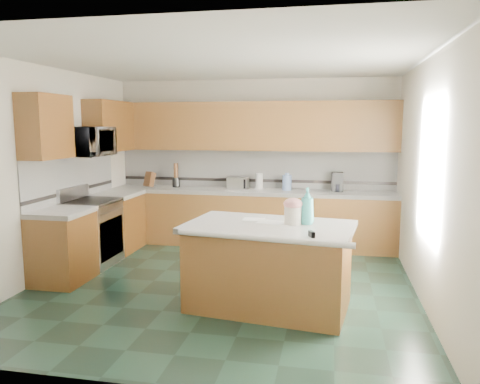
% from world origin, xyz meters
% --- Properties ---
extents(floor, '(4.60, 4.60, 0.00)m').
position_xyz_m(floor, '(0.00, 0.00, 0.00)').
color(floor, black).
rests_on(floor, ground).
extents(ceiling, '(4.60, 4.60, 0.00)m').
position_xyz_m(ceiling, '(0.00, 0.00, 2.70)').
color(ceiling, white).
rests_on(ceiling, ground).
extents(wall_back, '(4.60, 0.04, 2.70)m').
position_xyz_m(wall_back, '(0.00, 2.32, 1.35)').
color(wall_back, silver).
rests_on(wall_back, ground).
extents(wall_front, '(4.60, 0.04, 2.70)m').
position_xyz_m(wall_front, '(0.00, -2.32, 1.35)').
color(wall_front, silver).
rests_on(wall_front, ground).
extents(wall_left, '(0.04, 4.60, 2.70)m').
position_xyz_m(wall_left, '(-2.32, 0.00, 1.35)').
color(wall_left, silver).
rests_on(wall_left, ground).
extents(wall_right, '(0.04, 4.60, 2.70)m').
position_xyz_m(wall_right, '(2.32, 0.00, 1.35)').
color(wall_right, silver).
rests_on(wall_right, ground).
extents(back_base_cab, '(4.60, 0.60, 0.86)m').
position_xyz_m(back_base_cab, '(0.00, 2.00, 0.43)').
color(back_base_cab, '#361D08').
rests_on(back_base_cab, ground).
extents(back_countertop, '(4.60, 0.64, 0.06)m').
position_xyz_m(back_countertop, '(0.00, 2.00, 0.89)').
color(back_countertop, white).
rests_on(back_countertop, back_base_cab).
extents(back_upper_cab, '(4.60, 0.33, 0.78)m').
position_xyz_m(back_upper_cab, '(0.00, 2.13, 1.94)').
color(back_upper_cab, '#361D08').
rests_on(back_upper_cab, wall_back).
extents(back_backsplash, '(4.60, 0.02, 0.63)m').
position_xyz_m(back_backsplash, '(0.00, 2.29, 1.24)').
color(back_backsplash, silver).
rests_on(back_backsplash, back_countertop).
extents(back_accent_band, '(4.60, 0.01, 0.05)m').
position_xyz_m(back_accent_band, '(0.00, 2.28, 1.04)').
color(back_accent_band, black).
rests_on(back_accent_band, back_countertop).
extents(left_base_cab_rear, '(0.60, 0.82, 0.86)m').
position_xyz_m(left_base_cab_rear, '(-2.00, 1.29, 0.43)').
color(left_base_cab_rear, '#361D08').
rests_on(left_base_cab_rear, ground).
extents(left_counter_rear, '(0.64, 0.82, 0.06)m').
position_xyz_m(left_counter_rear, '(-2.00, 1.29, 0.89)').
color(left_counter_rear, white).
rests_on(left_counter_rear, left_base_cab_rear).
extents(left_base_cab_front, '(0.60, 0.72, 0.86)m').
position_xyz_m(left_base_cab_front, '(-2.00, -0.24, 0.43)').
color(left_base_cab_front, '#361D08').
rests_on(left_base_cab_front, ground).
extents(left_counter_front, '(0.64, 0.72, 0.06)m').
position_xyz_m(left_counter_front, '(-2.00, -0.24, 0.89)').
color(left_counter_front, white).
rests_on(left_counter_front, left_base_cab_front).
extents(left_backsplash, '(0.02, 2.30, 0.63)m').
position_xyz_m(left_backsplash, '(-2.29, 0.55, 1.24)').
color(left_backsplash, silver).
rests_on(left_backsplash, wall_left).
extents(left_accent_band, '(0.01, 2.30, 0.05)m').
position_xyz_m(left_accent_band, '(-2.28, 0.55, 1.04)').
color(left_accent_band, black).
rests_on(left_accent_band, wall_left).
extents(left_upper_cab_rear, '(0.33, 1.09, 0.78)m').
position_xyz_m(left_upper_cab_rear, '(-2.13, 1.42, 1.94)').
color(left_upper_cab_rear, '#361D08').
rests_on(left_upper_cab_rear, wall_left).
extents(left_upper_cab_front, '(0.33, 0.72, 0.78)m').
position_xyz_m(left_upper_cab_front, '(-2.13, -0.24, 1.94)').
color(left_upper_cab_front, '#361D08').
rests_on(left_upper_cab_front, wall_left).
extents(range_body, '(0.60, 0.76, 0.88)m').
position_xyz_m(range_body, '(-2.00, 0.50, 0.44)').
color(range_body, '#B7B7BC').
rests_on(range_body, ground).
extents(range_oven_door, '(0.02, 0.68, 0.55)m').
position_xyz_m(range_oven_door, '(-1.71, 0.50, 0.40)').
color(range_oven_door, black).
rests_on(range_oven_door, range_body).
extents(range_cooktop, '(0.62, 0.78, 0.04)m').
position_xyz_m(range_cooktop, '(-2.00, 0.50, 0.90)').
color(range_cooktop, black).
rests_on(range_cooktop, range_body).
extents(range_handle, '(0.02, 0.66, 0.02)m').
position_xyz_m(range_handle, '(-1.68, 0.50, 0.78)').
color(range_handle, '#B7B7BC').
rests_on(range_handle, range_body).
extents(range_backguard, '(0.06, 0.76, 0.18)m').
position_xyz_m(range_backguard, '(-2.26, 0.50, 1.02)').
color(range_backguard, '#B7B7BC').
rests_on(range_backguard, range_body).
extents(microwave, '(0.50, 0.73, 0.41)m').
position_xyz_m(microwave, '(-2.00, 0.50, 1.73)').
color(microwave, '#B7B7BC').
rests_on(microwave, wall_left).
extents(island_base, '(1.76, 1.15, 0.86)m').
position_xyz_m(island_base, '(0.65, -0.57, 0.43)').
color(island_base, '#361D08').
rests_on(island_base, ground).
extents(island_top, '(1.87, 1.26, 0.06)m').
position_xyz_m(island_top, '(0.65, -0.57, 0.89)').
color(island_top, white).
rests_on(island_top, island_base).
extents(island_bullnose, '(1.74, 0.29, 0.06)m').
position_xyz_m(island_bullnose, '(0.65, -1.09, 0.89)').
color(island_bullnose, white).
rests_on(island_bullnose, island_base).
extents(treat_jar, '(0.22, 0.22, 0.19)m').
position_xyz_m(treat_jar, '(0.89, -0.53, 1.01)').
color(treat_jar, silver).
rests_on(treat_jar, island_top).
extents(treat_jar_lid, '(0.20, 0.20, 0.12)m').
position_xyz_m(treat_jar_lid, '(0.89, -0.53, 1.14)').
color(treat_jar_lid, tan).
rests_on(treat_jar_lid, treat_jar).
extents(treat_jar_knob, '(0.06, 0.02, 0.02)m').
position_xyz_m(treat_jar_knob, '(0.89, -0.53, 1.18)').
color(treat_jar_knob, tan).
rests_on(treat_jar_knob, treat_jar_lid).
extents(treat_jar_knob_end_l, '(0.03, 0.03, 0.03)m').
position_xyz_m(treat_jar_knob_end_l, '(0.86, -0.53, 1.18)').
color(treat_jar_knob_end_l, tan).
rests_on(treat_jar_knob_end_l, treat_jar_lid).
extents(treat_jar_knob_end_r, '(0.03, 0.03, 0.03)m').
position_xyz_m(treat_jar_knob_end_r, '(0.93, -0.53, 1.18)').
color(treat_jar_knob_end_r, tan).
rests_on(treat_jar_knob_end_r, treat_jar_lid).
extents(soap_bottle_island, '(0.16, 0.16, 0.39)m').
position_xyz_m(soap_bottle_island, '(1.04, -0.49, 1.11)').
color(soap_bottle_island, '#3EB2B3').
rests_on(soap_bottle_island, island_top).
extents(paper_sheet_a, '(0.32, 0.28, 0.00)m').
position_xyz_m(paper_sheet_a, '(0.66, -0.48, 0.92)').
color(paper_sheet_a, white).
rests_on(paper_sheet_a, island_top).
extents(paper_sheet_b, '(0.24, 0.18, 0.00)m').
position_xyz_m(paper_sheet_b, '(0.45, -0.35, 0.92)').
color(paper_sheet_b, white).
rests_on(paper_sheet_b, island_top).
extents(clamp_body, '(0.07, 0.11, 0.09)m').
position_xyz_m(clamp_body, '(1.11, -1.07, 0.93)').
color(clamp_body, black).
rests_on(clamp_body, island_top).
extents(clamp_handle, '(0.02, 0.07, 0.02)m').
position_xyz_m(clamp_handle, '(1.11, -1.13, 0.91)').
color(clamp_handle, black).
rests_on(clamp_handle, island_top).
extents(knife_block, '(0.20, 0.22, 0.27)m').
position_xyz_m(knife_block, '(-1.75, 2.05, 1.04)').
color(knife_block, '#472814').
rests_on(knife_block, back_countertop).
extents(utensil_crock, '(0.13, 0.13, 0.16)m').
position_xyz_m(utensil_crock, '(-1.29, 2.08, 1.00)').
color(utensil_crock, black).
rests_on(utensil_crock, back_countertop).
extents(utensil_bundle, '(0.08, 0.08, 0.24)m').
position_xyz_m(utensil_bundle, '(-1.29, 2.08, 1.20)').
color(utensil_bundle, '#472814').
rests_on(utensil_bundle, utensil_crock).
extents(toaster_oven, '(0.34, 0.23, 0.19)m').
position_xyz_m(toaster_oven, '(-0.22, 2.05, 1.02)').
color(toaster_oven, '#B7B7BC').
rests_on(toaster_oven, back_countertop).
extents(toaster_oven_door, '(0.29, 0.01, 0.15)m').
position_xyz_m(toaster_oven_door, '(-0.22, 1.94, 1.02)').
color(toaster_oven_door, black).
rests_on(toaster_oven_door, toaster_oven).
extents(paper_towel, '(0.12, 0.12, 0.26)m').
position_xyz_m(paper_towel, '(0.13, 2.10, 1.05)').
color(paper_towel, white).
rests_on(paper_towel, back_countertop).
extents(paper_towel_base, '(0.17, 0.17, 0.01)m').
position_xyz_m(paper_towel_base, '(0.13, 2.10, 0.93)').
color(paper_towel_base, '#B7B7BC').
rests_on(paper_towel_base, back_countertop).
extents(water_jug, '(0.15, 0.15, 0.24)m').
position_xyz_m(water_jug, '(0.58, 2.06, 1.04)').
color(water_jug, '#6482B9').
rests_on(water_jug, back_countertop).
extents(water_jug_neck, '(0.07, 0.07, 0.03)m').
position_xyz_m(water_jug_neck, '(0.58, 2.06, 1.18)').
color(water_jug_neck, '#6482B9').
rests_on(water_jug_neck, water_jug).
extents(coffee_maker, '(0.19, 0.20, 0.30)m').
position_xyz_m(coffee_maker, '(1.37, 2.08, 1.07)').
color(coffee_maker, black).
rests_on(coffee_maker, back_countertop).
extents(coffee_carafe, '(0.12, 0.12, 0.12)m').
position_xyz_m(coffee_carafe, '(1.37, 2.04, 0.98)').
color(coffee_carafe, black).
rests_on(coffee_carafe, back_countertop).
extents(soap_bottle_back, '(0.13, 0.14, 0.24)m').
position_xyz_m(soap_bottle_back, '(1.39, 2.05, 1.04)').
color(soap_bottle_back, white).
rests_on(soap_bottle_back, back_countertop).
extents(soap_back_cap, '(0.02, 0.02, 0.03)m').
position_xyz_m(soap_back_cap, '(1.39, 2.05, 1.17)').
color(soap_back_cap, red).
rests_on(soap_back_cap, soap_bottle_back).
extents(window_light_proxy, '(0.02, 1.40, 1.10)m').
position_xyz_m(window_light_proxy, '(2.29, -0.20, 1.50)').
color(window_light_proxy, white).
rests_on(window_light_proxy, wall_right).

